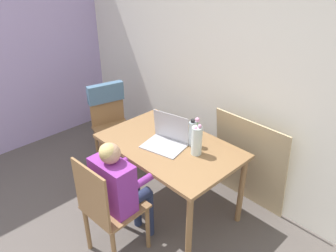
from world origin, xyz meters
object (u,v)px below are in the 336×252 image
object	(u,v)px
flower_vase	(197,140)
chair_spare	(110,112)
person_seated	(119,185)
laptop	(167,138)
chair_occupied	(108,209)
water_bottle	(192,133)

from	to	relation	value
flower_vase	chair_spare	bearing A→B (deg)	178.17
person_seated	laptop	size ratio (longest dim) A/B	2.59
person_seated	flower_vase	distance (m)	0.70
chair_occupied	laptop	size ratio (longest dim) A/B	2.32
flower_vase	water_bottle	bearing A→B (deg)	147.19
person_seated	laptop	xyz separation A→B (m)	(-0.07, 0.56, 0.14)
chair_occupied	flower_vase	size ratio (longest dim) A/B	2.83
flower_vase	water_bottle	distance (m)	0.14
laptop	water_bottle	xyz separation A→B (m)	(0.16, 0.14, 0.05)
person_seated	flower_vase	xyz separation A→B (m)	(0.20, 0.63, 0.21)
chair_occupied	person_seated	world-z (taller)	person_seated
chair_spare	person_seated	size ratio (longest dim) A/B	0.90
person_seated	water_bottle	bearing A→B (deg)	-100.04
person_seated	flower_vase	world-z (taller)	flower_vase
chair_occupied	water_bottle	world-z (taller)	water_bottle
chair_spare	water_bottle	distance (m)	1.19
chair_occupied	laptop	xyz separation A→B (m)	(-0.07, 0.68, 0.30)
chair_occupied	person_seated	xyz separation A→B (m)	(-0.01, 0.12, 0.16)
person_seated	water_bottle	world-z (taller)	person_seated
person_seated	laptop	distance (m)	0.58
chair_spare	laptop	xyz separation A→B (m)	(1.01, -0.11, 0.15)
chair_spare	laptop	size ratio (longest dim) A/B	2.34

